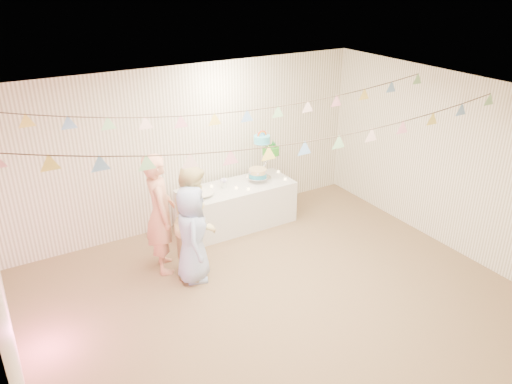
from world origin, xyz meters
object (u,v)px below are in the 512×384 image
person_adult_a (160,213)px  person_child (192,234)px  table (237,206)px  person_adult_b (196,220)px  cake_stand (264,153)px

person_adult_a → person_child: 0.55m
table → person_adult_b: size_ratio=1.18×
table → person_child: person_child is taller
cake_stand → person_adult_a: 2.16m
table → person_adult_b: person_adult_b is taller
person_adult_b → person_child: person_adult_b is taller
person_adult_a → person_child: size_ratio=1.26×
person_child → person_adult_a: bearing=49.1°
cake_stand → person_adult_b: (-1.66, -0.95, -0.35)m
person_child → table: bearing=-30.1°
cake_stand → person_child: size_ratio=0.57×
person_adult_a → person_child: (0.26, -0.45, -0.18)m
table → person_child: 1.65m
table → cake_stand: bearing=5.2°
cake_stand → person_adult_a: bearing=-162.5°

